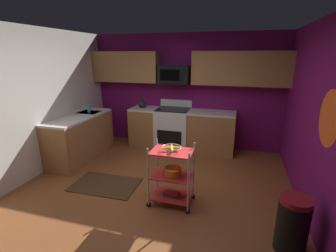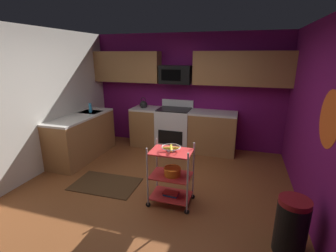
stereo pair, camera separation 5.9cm
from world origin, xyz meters
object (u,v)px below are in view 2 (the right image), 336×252
Objects in this scene: oven_range at (174,128)px; kettle at (143,104)px; dish_soap_bottle at (90,108)px; mixing_bowl_large at (172,171)px; microwave at (176,75)px; fruit_bowl at (171,148)px; book_stack at (171,194)px; rolling_cart at (171,175)px; trash_can at (291,226)px.

kettle reaches higher than oven_range.
dish_soap_bottle is at bearing -138.15° from kettle.
oven_range reaches higher than mixing_bowl_large.
microwave reaches higher than fruit_bowl.
book_stack is 2.70m from kettle.
microwave is at bearing 104.52° from mixing_bowl_large.
dish_soap_bottle is (-1.66, -0.92, -0.68)m from microwave.
microwave is 1.04m from kettle.
mixing_bowl_large is 0.95× the size of kettle.
dish_soap_bottle reaches higher than rolling_cart.
rolling_cart is 2.69m from dish_soap_bottle.
rolling_cart is 2.62m from kettle.
kettle reaches higher than fruit_bowl.
dish_soap_bottle is 4.26m from trash_can.
book_stack is (-0.02, 0.00, -0.37)m from mixing_bowl_large.
oven_range is at bearing 104.65° from rolling_cart.
microwave reaches higher than mixing_bowl_large.
dish_soap_bottle reaches higher than mixing_bowl_large.
microwave is (-0.00, 0.10, 1.22)m from oven_range.
kettle is (-0.76, -0.00, 0.52)m from oven_range.
mixing_bowl_large is 0.38× the size of trash_can.
fruit_bowl is 2.56m from kettle.
trash_can is at bearing -53.15° from microwave.
book_stack is 0.90× the size of kettle.
oven_range is 3.41m from trash_can.
book_stack is (0.00, -0.00, -0.72)m from fruit_bowl.
mixing_bowl_large is (0.59, -2.19, 0.04)m from oven_range.
oven_range is at bearing -89.74° from microwave.
rolling_cart is 0.30m from book_stack.
mixing_bowl_large is (0.02, -0.00, -0.36)m from fruit_bowl.
dish_soap_bottle is (-2.24, 1.38, 0.57)m from rolling_cart.
fruit_bowl is at bearing 165.96° from rolling_cart.
fruit_bowl is 0.72m from book_stack.
fruit_bowl reaches higher than trash_can.
oven_range is 1.93m from dish_soap_bottle.
fruit_bowl is at bearing 172.87° from book_stack.
fruit_bowl is 1.69m from trash_can.
rolling_cart is 1.39× the size of trash_can.
microwave is 2.78× the size of mixing_bowl_large.
oven_range is 1.57× the size of microwave.
book_stack is 1.19× the size of dish_soap_bottle.
fruit_bowl is 1.15× the size of book_stack.
book_stack is (0.57, -2.19, -0.33)m from oven_range.
kettle is at bearing 136.72° from trash_can.
kettle is 0.40× the size of trash_can.
microwave is at bearing 8.14° from kettle.
kettle is 1.21m from dish_soap_bottle.
mixing_bowl_large is at bearing -74.83° from oven_range.
kettle is at bearing 121.33° from fruit_bowl.
oven_range is at bearing 105.17° from mixing_bowl_large.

